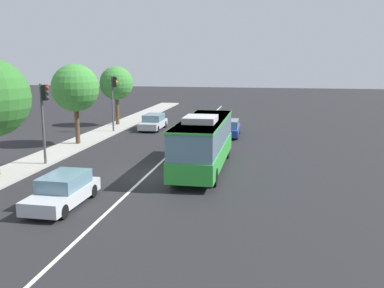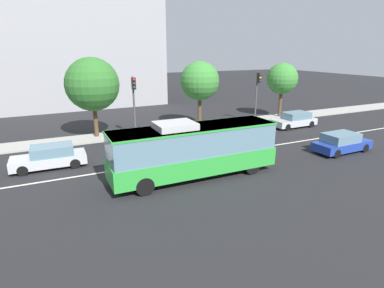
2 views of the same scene
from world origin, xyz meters
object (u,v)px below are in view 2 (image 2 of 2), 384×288
Objects in this scene: street_tree_kerbside_left at (200,81)px; street_tree_kerbside_centre at (282,79)px; traffic_light_near_corner at (134,97)px; traffic_light_mid_block at (258,89)px; transit_bus at (194,148)px; sedan_silver_ahead at (50,157)px; sedan_silver at (295,120)px; sedan_blue at (342,143)px; street_tree_kerbside_right at (92,85)px.

street_tree_kerbside_left is 1.06× the size of street_tree_kerbside_centre.
traffic_light_mid_block is at bearing 92.16° from traffic_light_near_corner.
transit_bus is 1.58× the size of street_tree_kerbside_left.
street_tree_kerbside_centre reaches higher than traffic_light_mid_block.
street_tree_kerbside_left is 10.27m from street_tree_kerbside_centre.
traffic_light_near_corner is at bearing -145.56° from sedan_silver_ahead.
transit_bus is 16.04m from sedan_silver.
traffic_light_near_corner is at bearing -11.02° from sedan_silver.
sedan_silver is 22.10m from sedan_silver_ahead.
street_tree_kerbside_right reaches higher than sedan_blue.
street_tree_kerbside_left is (13.51, 5.58, 3.75)m from sedan_silver_ahead.
sedan_silver is at bearing -24.07° from street_tree_kerbside_left.
sedan_blue is at bearing -2.00° from transit_bus.
street_tree_kerbside_left reaches higher than sedan_silver_ahead.
transit_bus reaches higher than sedan_blue.
sedan_silver and sedan_silver_ahead have the same top height.
transit_bus is at bearing -71.33° from street_tree_kerbside_right.
sedan_silver is 0.76× the size of street_tree_kerbside_centre.
traffic_light_mid_block is (19.63, 4.77, 2.84)m from sedan_silver_ahead.
sedan_silver is 0.71× the size of street_tree_kerbside_left.
street_tree_kerbside_left is at bearing 99.93° from traffic_light_near_corner.
transit_bus is 19.84m from street_tree_kerbside_centre.
traffic_light_near_corner is (6.88, 4.56, 2.84)m from sedan_silver_ahead.
sedan_silver_ahead is 15.09m from street_tree_kerbside_left.
sedan_silver is at bearing -13.29° from street_tree_kerbside_right.
street_tree_kerbside_left is 9.69m from street_tree_kerbside_right.
sedan_silver is at bearing -112.21° from street_tree_kerbside_centre.
traffic_light_mid_block is 15.88m from street_tree_kerbside_right.
traffic_light_near_corner is 1.00× the size of traffic_light_mid_block.
sedan_silver_ahead is 1.00× the size of sedan_blue.
street_tree_kerbside_right is at bearing -121.36° from sedan_silver_ahead.
traffic_light_mid_block is at bearing -7.46° from street_tree_kerbside_left.
transit_bus is 1.92× the size of traffic_light_mid_block.
street_tree_kerbside_centre reaches higher than sedan_silver_ahead.
traffic_light_mid_block is at bearing -165.40° from sedan_silver_ahead.
sedan_silver and sedan_blue have the same top height.
street_tree_kerbside_centre reaches higher than sedan_silver.
traffic_light_mid_block is at bearing 88.80° from sedan_blue.
traffic_light_mid_block is 6.24m from street_tree_kerbside_left.
sedan_blue is 12.97m from street_tree_kerbside_centre.
transit_bus is 9.43m from sedan_silver_ahead.
street_tree_kerbside_right is (-15.80, 1.29, 0.99)m from traffic_light_mid_block.
street_tree_kerbside_right is (-19.93, 0.04, 0.28)m from street_tree_kerbside_centre.
sedan_blue is 16.61m from traffic_light_near_corner.
traffic_light_mid_block is at bearing -4.68° from street_tree_kerbside_right.
sedan_silver is 15.66m from traffic_light_near_corner.
sedan_blue is 13.39m from street_tree_kerbside_left.
sedan_silver is 4.78m from traffic_light_mid_block.
transit_bus is 15.75m from traffic_light_mid_block.
street_tree_kerbside_centre is (16.07, 11.37, 2.47)m from transit_bus.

